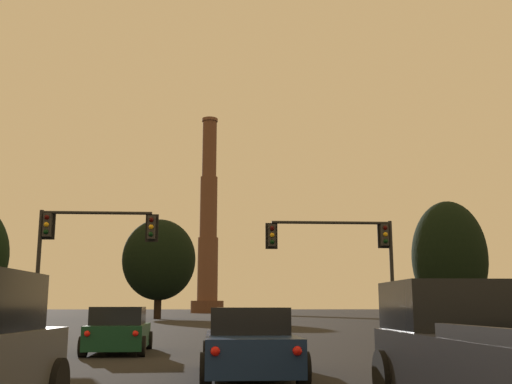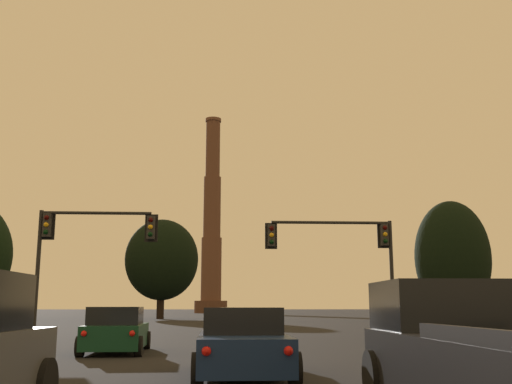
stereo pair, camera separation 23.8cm
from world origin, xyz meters
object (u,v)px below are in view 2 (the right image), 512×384
object	(u,v)px
hatchback_left_lane_front	(116,331)
smokestack	(212,234)
pickup_truck_right_lane_third	(488,360)
sedan_center_lane_second	(242,344)
traffic_light_overhead_left	(80,240)
traffic_light_overhead_right	(348,247)

from	to	relation	value
hatchback_left_lane_front	smokestack	distance (m)	114.05
pickup_truck_right_lane_third	sedan_center_lane_second	xyz separation A→B (m)	(-2.85, 5.72, -0.14)
smokestack	hatchback_left_lane_front	bearing A→B (deg)	-90.34
pickup_truck_right_lane_third	traffic_light_overhead_left	xyz separation A→B (m)	(-9.66, 19.36, 3.52)
sedan_center_lane_second	traffic_light_overhead_left	size ratio (longest dim) A/B	0.83
hatchback_left_lane_front	traffic_light_overhead_right	world-z (taller)	traffic_light_overhead_right
pickup_truck_right_lane_third	smokestack	size ratio (longest dim) A/B	0.13
pickup_truck_right_lane_third	sedan_center_lane_second	world-z (taller)	pickup_truck_right_lane_third
sedan_center_lane_second	traffic_light_overhead_left	bearing A→B (deg)	115.91
traffic_light_overhead_left	traffic_light_overhead_right	bearing A→B (deg)	6.32
smokestack	pickup_truck_right_lane_third	bearing A→B (deg)	-87.26
sedan_center_lane_second	traffic_light_overhead_right	xyz separation A→B (m)	(5.49, 15.00, 3.57)
sedan_center_lane_second	smokestack	xyz separation A→B (m)	(-3.14, 119.40, 16.60)
hatchback_left_lane_front	traffic_light_overhead_left	xyz separation A→B (m)	(-3.01, 7.07, 3.66)
sedan_center_lane_second	hatchback_left_lane_front	bearing A→B (deg)	119.42
pickup_truck_right_lane_third	hatchback_left_lane_front	distance (m)	13.98
traffic_light_overhead_right	smokestack	bearing A→B (deg)	94.72
sedan_center_lane_second	smokestack	size ratio (longest dim) A/B	0.11
hatchback_left_lane_front	smokestack	world-z (taller)	smokestack
traffic_light_overhead_left	smokestack	size ratio (longest dim) A/B	0.13
traffic_light_overhead_left	sedan_center_lane_second	bearing A→B (deg)	-63.49
hatchback_left_lane_front	smokestack	xyz separation A→B (m)	(0.66, 112.83, 16.61)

